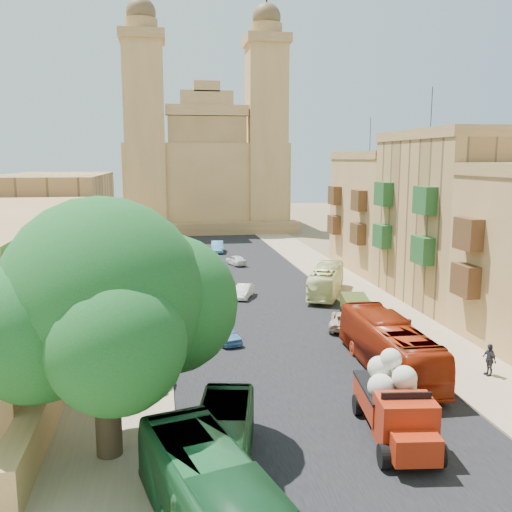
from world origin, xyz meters
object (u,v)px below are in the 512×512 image
object	(u,v)px
bus_cream_east	(326,281)
car_blue_b	(217,247)
car_white_b	(236,260)
pedestrian_a	(408,334)
bus_red_east	(389,346)
car_white_a	(243,291)
red_truck	(396,403)
pedestrian_c	(489,360)
church	(205,171)
bus_green_north	(221,455)
car_dkblue	(204,268)
street_tree_b	(125,273)
street_tree_c	(133,251)
car_blue_a	(225,333)
olive_pickup	(356,310)
ficus_tree	(106,306)
street_tree_a	(110,311)
car_cream	(344,320)
street_tree_d	(138,236)

from	to	relation	value
bus_cream_east	car_blue_b	xyz separation A→B (m)	(-7.00, 24.23, -0.55)
car_white_b	pedestrian_a	xyz separation A→B (m)	(6.83, -29.47, 0.39)
bus_red_east	car_white_a	world-z (taller)	bus_red_east
red_truck	car_white_b	world-z (taller)	red_truck
car_blue_b	pedestrian_c	size ratio (longest dim) A/B	2.38
church	bus_green_north	xyz separation A→B (m)	(-5.40, -77.61, -8.30)
church	bus_green_north	world-z (taller)	church
church	car_dkblue	size ratio (longest dim) A/B	8.36
street_tree_b	bus_cream_east	distance (m)	17.23
car_blue_b	pedestrian_a	xyz separation A→B (m)	(8.00, -38.58, 0.25)
street_tree_c	red_truck	distance (m)	34.82
car_dkblue	bus_green_north	bearing A→B (deg)	-112.02
bus_red_east	car_blue_b	size ratio (longest dim) A/B	2.48
car_blue_a	pedestrian_a	bearing A→B (deg)	-30.17
bus_green_north	car_white_a	distance (m)	28.10
bus_cream_east	car_white_a	distance (m)	7.16
street_tree_c	pedestrian_a	world-z (taller)	street_tree_c
olive_pickup	car_blue_a	world-z (taller)	olive_pickup
ficus_tree	church	bearing A→B (deg)	82.81
olive_pickup	bus_green_north	size ratio (longest dim) A/B	0.49
church	pedestrian_c	bearing A→B (deg)	-81.83
street_tree_a	street_tree_c	distance (m)	24.01
street_tree_a	car_cream	xyz separation A→B (m)	(15.00, 6.85, -3.15)
olive_pickup	car_white_b	bearing A→B (deg)	103.96
street_tree_a	red_truck	world-z (taller)	street_tree_a
street_tree_c	car_white_b	size ratio (longest dim) A/B	1.40
ficus_tree	street_tree_a	bearing A→B (deg)	94.23
bus_red_east	ficus_tree	bearing A→B (deg)	26.24
bus_green_north	car_cream	size ratio (longest dim) A/B	2.08
church	street_tree_c	size ratio (longest dim) A/B	7.89
church	street_tree_d	xyz separation A→B (m)	(-10.00, -30.61, -6.68)
bus_green_north	pedestrian_c	world-z (taller)	bus_green_north
bus_green_north	car_white_a	size ratio (longest dim) A/B	2.59
olive_pickup	car_dkblue	bearing A→B (deg)	116.68
church	car_white_a	world-z (taller)	church
car_cream	street_tree_c	bearing A→B (deg)	-28.21
church	car_white_a	xyz separation A→B (m)	(-0.63, -49.93, -8.96)
pedestrian_c	bus_red_east	bearing A→B (deg)	-110.86
ficus_tree	pedestrian_c	bearing A→B (deg)	15.11
street_tree_a	bus_cream_east	world-z (taller)	street_tree_a
street_tree_c	bus_cream_east	size ratio (longest dim) A/B	0.51
bus_green_north	car_blue_b	size ratio (longest dim) A/B	2.07
bus_green_north	pedestrian_a	distance (m)	18.41
bus_red_east	bus_cream_east	world-z (taller)	bus_red_east
car_cream	car_blue_b	distance (m)	34.30
pedestrian_a	olive_pickup	bearing A→B (deg)	-99.86
car_white_b	street_tree_d	bearing A→B (deg)	-39.83
car_blue_b	bus_green_north	bearing A→B (deg)	-90.09
street_tree_a	bus_red_east	distance (m)	15.06
car_blue_a	car_white_a	world-z (taller)	car_blue_a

